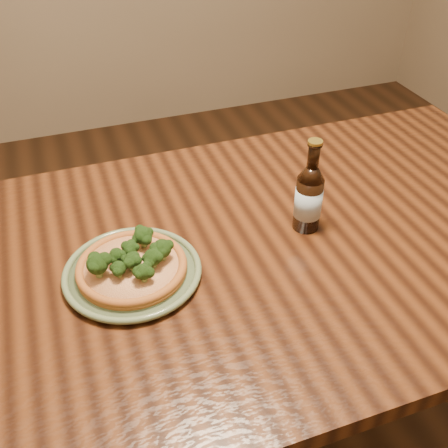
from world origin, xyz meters
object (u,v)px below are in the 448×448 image
object	(u,v)px
beer_bottle	(309,197)
pizza	(132,265)
plate	(132,272)
table	(256,273)

from	to	relation	value
beer_bottle	pizza	bearing A→B (deg)	-166.39
plate	beer_bottle	bearing A→B (deg)	3.98
table	beer_bottle	xyz separation A→B (m)	(0.12, 0.01, 0.17)
pizza	beer_bottle	distance (m)	0.41
pizza	beer_bottle	bearing A→B (deg)	4.03
table	pizza	bearing A→B (deg)	-177.13
table	beer_bottle	size ratio (longest dim) A/B	7.29
plate	pizza	bearing A→B (deg)	-21.49
table	plate	world-z (taller)	plate
table	beer_bottle	distance (m)	0.21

